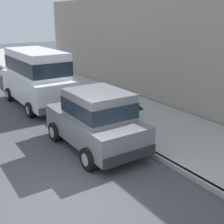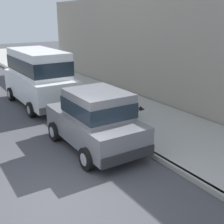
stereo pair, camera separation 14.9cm
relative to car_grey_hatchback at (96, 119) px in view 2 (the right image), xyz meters
The scene contains 7 objects.
ground_plane 2.99m from the car_grey_hatchback, 137.23° to the right, with size 80.00×80.00×0.00m, color #424247.
curb 2.40m from the car_grey_hatchback, 59.65° to the right, with size 0.16×64.00×0.14m, color gray.
sidewalk 3.61m from the car_grey_hatchback, 33.29° to the right, with size 3.60×64.00×0.14m, color #A8A59E.
car_grey_hatchback is the anchor object (origin of this frame).
car_white_van 5.53m from the car_grey_hatchback, 88.50° to the left, with size 2.19×4.93×2.52m.
dog_black 2.91m from the car_grey_hatchback, 28.18° to the left, with size 0.65×0.49×0.49m.
building_facade 6.74m from the car_grey_hatchback, 40.21° to the left, with size 0.50×20.00×4.89m, color #9E9384.
Camera 2 is at (-2.01, -5.46, 3.99)m, focal length 46.96 mm.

